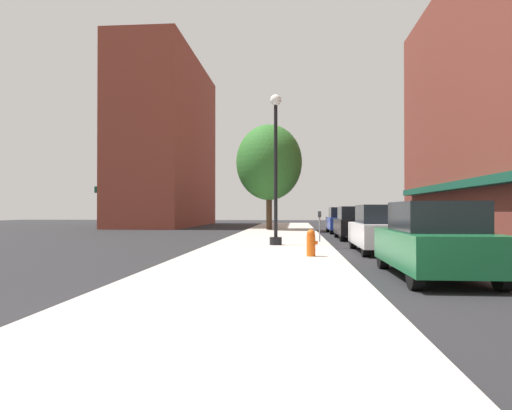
% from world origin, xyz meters
% --- Properties ---
extents(ground_plane, '(90.00, 90.00, 0.00)m').
position_xyz_m(ground_plane, '(4.00, 18.00, 0.00)').
color(ground_plane, '#232326').
extents(sidewalk_slab, '(4.80, 50.00, 0.12)m').
position_xyz_m(sidewalk_slab, '(0.00, 19.00, 0.06)').
color(sidewalk_slab, '#B7B2A8').
rests_on(sidewalk_slab, ground).
extents(building_far_background, '(6.80, 18.00, 15.53)m').
position_xyz_m(building_far_background, '(-11.01, 37.00, 7.74)').
color(building_far_background, brown).
rests_on(building_far_background, ground).
extents(lamppost, '(0.48, 0.48, 5.90)m').
position_xyz_m(lamppost, '(0.25, 11.87, 3.20)').
color(lamppost, black).
rests_on(lamppost, sidewalk_slab).
extents(fire_hydrant, '(0.33, 0.26, 0.79)m').
position_xyz_m(fire_hydrant, '(1.47, 7.42, 0.52)').
color(fire_hydrant, '#E05614').
rests_on(fire_hydrant, sidewalk_slab).
extents(parking_meter_near, '(0.14, 0.09, 1.31)m').
position_xyz_m(parking_meter_near, '(2.05, 13.81, 0.95)').
color(parking_meter_near, slate).
rests_on(parking_meter_near, sidewalk_slab).
extents(tree_near, '(4.63, 4.63, 7.39)m').
position_xyz_m(tree_near, '(-0.83, 26.52, 4.83)').
color(tree_near, '#422D1E').
rests_on(tree_near, sidewalk_slab).
extents(car_green, '(1.80, 4.30, 1.66)m').
position_xyz_m(car_green, '(4.00, 3.96, 0.81)').
color(car_green, black).
rests_on(car_green, ground).
extents(car_white, '(1.80, 4.30, 1.66)m').
position_xyz_m(car_white, '(4.00, 10.13, 0.81)').
color(car_white, black).
rests_on(car_white, ground).
extents(car_black, '(1.80, 4.30, 1.66)m').
position_xyz_m(car_black, '(4.00, 17.45, 0.81)').
color(car_black, black).
rests_on(car_black, ground).
extents(car_blue, '(1.80, 4.30, 1.66)m').
position_xyz_m(car_blue, '(4.00, 24.06, 0.81)').
color(car_blue, black).
rests_on(car_blue, ground).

